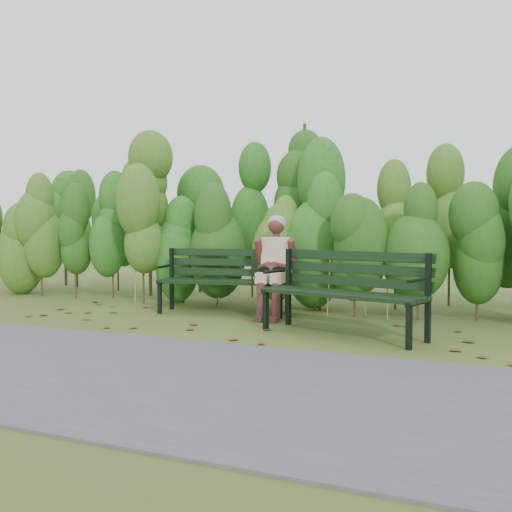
% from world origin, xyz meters
% --- Properties ---
extents(ground, '(80.00, 80.00, 0.00)m').
position_xyz_m(ground, '(0.00, 0.00, 0.00)').
color(ground, '#365622').
extents(footpath, '(60.00, 2.50, 0.01)m').
position_xyz_m(footpath, '(0.00, -2.20, 0.01)').
color(footpath, '#474749').
rests_on(footpath, ground).
extents(hedge_band, '(11.04, 1.67, 2.42)m').
position_xyz_m(hedge_band, '(0.00, 1.86, 1.26)').
color(hedge_band, '#47381E').
rests_on(hedge_band, ground).
extents(leaf_litter, '(4.84, 2.24, 0.01)m').
position_xyz_m(leaf_litter, '(-0.56, -0.02, 0.00)').
color(leaf_litter, brown).
rests_on(leaf_litter, ground).
extents(bench_left, '(1.66, 0.77, 0.80)m').
position_xyz_m(bench_left, '(-0.64, 0.85, 0.47)').
color(bench_left, black).
rests_on(bench_left, ground).
extents(bench_right, '(1.76, 0.97, 0.84)m').
position_xyz_m(bench_right, '(1.15, 0.00, 0.49)').
color(bench_right, black).
rests_on(bench_right, ground).
extents(seated_woman, '(0.51, 0.75, 1.22)m').
position_xyz_m(seated_woman, '(0.05, 0.79, 0.68)').
color(seated_woman, beige).
rests_on(seated_woman, ground).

